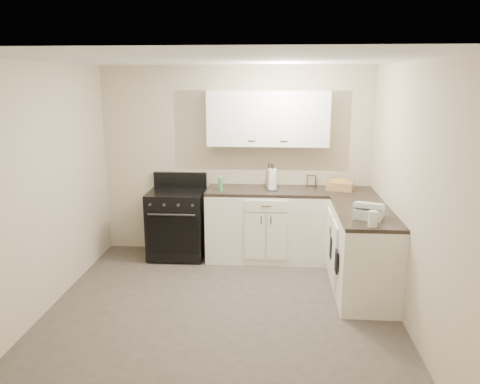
# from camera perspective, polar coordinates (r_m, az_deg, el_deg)

# --- Properties ---
(floor) EXTENTS (3.60, 3.60, 0.00)m
(floor) POSITION_cam_1_polar(r_m,az_deg,el_deg) (4.99, -2.20, -14.19)
(floor) COLOR #473F38
(floor) RESTS_ON ground
(ceiling) EXTENTS (3.60, 3.60, 0.00)m
(ceiling) POSITION_cam_1_polar(r_m,az_deg,el_deg) (4.42, -2.51, 15.85)
(ceiling) COLOR white
(ceiling) RESTS_ON wall_back
(wall_back) EXTENTS (3.60, 0.00, 3.60)m
(wall_back) POSITION_cam_1_polar(r_m,az_deg,el_deg) (6.30, -0.50, 3.75)
(wall_back) COLOR beige
(wall_back) RESTS_ON ground
(wall_right) EXTENTS (0.00, 3.60, 3.60)m
(wall_right) POSITION_cam_1_polar(r_m,az_deg,el_deg) (4.70, 20.03, -0.47)
(wall_right) COLOR beige
(wall_right) RESTS_ON ground
(wall_left) EXTENTS (0.00, 3.60, 3.60)m
(wall_left) POSITION_cam_1_polar(r_m,az_deg,el_deg) (5.07, -22.99, 0.26)
(wall_left) COLOR beige
(wall_left) RESTS_ON ground
(wall_front) EXTENTS (3.60, 0.00, 3.60)m
(wall_front) POSITION_cam_1_polar(r_m,az_deg,el_deg) (2.85, -6.46, -8.64)
(wall_front) COLOR beige
(wall_front) RESTS_ON ground
(base_cabinets_back) EXTENTS (1.55, 0.60, 0.90)m
(base_cabinets_back) POSITION_cam_1_polar(r_m,az_deg,el_deg) (6.18, 3.23, -4.11)
(base_cabinets_back) COLOR white
(base_cabinets_back) RESTS_ON floor
(base_cabinets_right) EXTENTS (0.60, 1.90, 0.90)m
(base_cabinets_right) POSITION_cam_1_polar(r_m,az_deg,el_deg) (5.65, 14.13, -6.22)
(base_cabinets_right) COLOR white
(base_cabinets_right) RESTS_ON floor
(countertop_back) EXTENTS (1.55, 0.60, 0.04)m
(countertop_back) POSITION_cam_1_polar(r_m,az_deg,el_deg) (6.05, 3.28, 0.14)
(countertop_back) COLOR black
(countertop_back) RESTS_ON base_cabinets_back
(countertop_right) EXTENTS (0.60, 1.90, 0.04)m
(countertop_right) POSITION_cam_1_polar(r_m,az_deg,el_deg) (5.51, 14.41, -1.62)
(countertop_right) COLOR black
(countertop_right) RESTS_ON base_cabinets_right
(upper_cabinets) EXTENTS (1.55, 0.30, 0.70)m
(upper_cabinets) POSITION_cam_1_polar(r_m,az_deg,el_deg) (6.06, 3.43, 8.96)
(upper_cabinets) COLOR white
(upper_cabinets) RESTS_ON wall_back
(stove) EXTENTS (0.72, 0.62, 0.88)m
(stove) POSITION_cam_1_polar(r_m,az_deg,el_deg) (6.28, -7.67, -3.82)
(stove) COLOR black
(stove) RESTS_ON floor
(knife_block) EXTENTS (0.13, 0.12, 0.23)m
(knife_block) POSITION_cam_1_polar(r_m,az_deg,el_deg) (6.14, 3.74, 1.60)
(knife_block) COLOR #D1B681
(knife_block) RESTS_ON countertop_back
(paper_towel) EXTENTS (0.12, 0.12, 0.27)m
(paper_towel) POSITION_cam_1_polar(r_m,az_deg,el_deg) (6.00, 3.95, 1.52)
(paper_towel) COLOR white
(paper_towel) RESTS_ON countertop_back
(soap_bottle) EXTENTS (0.07, 0.07, 0.16)m
(soap_bottle) POSITION_cam_1_polar(r_m,az_deg,el_deg) (5.99, -2.40, 0.98)
(soap_bottle) COLOR #39964F
(soap_bottle) RESTS_ON countertop_back
(picture_frame) EXTENTS (0.12, 0.05, 0.14)m
(picture_frame) POSITION_cam_1_polar(r_m,az_deg,el_deg) (6.31, 8.68, 1.40)
(picture_frame) COLOR black
(picture_frame) RESTS_ON countertop_back
(wicker_basket) EXTENTS (0.37, 0.30, 0.11)m
(wicker_basket) POSITION_cam_1_polar(r_m,az_deg,el_deg) (6.13, 12.10, 0.73)
(wicker_basket) COLOR tan
(wicker_basket) RESTS_ON countertop_right
(countertop_grill) EXTENTS (0.36, 0.35, 0.10)m
(countertop_grill) POSITION_cam_1_polar(r_m,az_deg,el_deg) (4.97, 15.45, -2.49)
(countertop_grill) COLOR silver
(countertop_grill) RESTS_ON countertop_right
(glass_jar) EXTENTS (0.10, 0.10, 0.15)m
(glass_jar) POSITION_cam_1_polar(r_m,az_deg,el_deg) (4.68, 15.91, -3.17)
(glass_jar) COLOR silver
(glass_jar) RESTS_ON countertop_right
(oven_mitt_near) EXTENTS (0.02, 0.14, 0.24)m
(oven_mitt_near) POSITION_cam_1_polar(r_m,az_deg,el_deg) (5.03, 11.67, -8.31)
(oven_mitt_near) COLOR black
(oven_mitt_near) RESTS_ON base_cabinets_right
(oven_mitt_far) EXTENTS (0.02, 0.14, 0.25)m
(oven_mitt_far) POSITION_cam_1_polar(r_m,az_deg,el_deg) (5.46, 11.06, -6.67)
(oven_mitt_far) COLOR black
(oven_mitt_far) RESTS_ON base_cabinets_right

